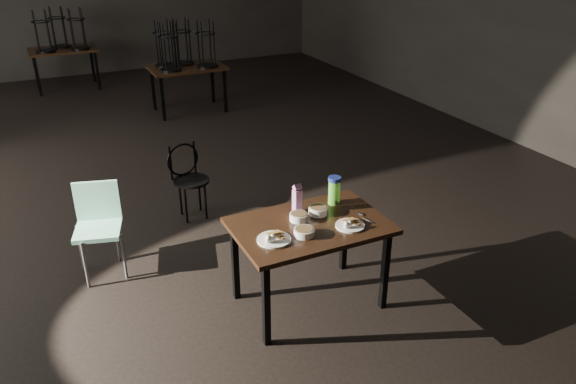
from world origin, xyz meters
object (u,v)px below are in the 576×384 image
juice_carton (297,199)px  bentwood_chair (188,175)px  school_chair (98,221)px  water_bottle (334,190)px  main_table (310,232)px

juice_carton → bentwood_chair: juice_carton is taller
school_chair → juice_carton: bearing=-20.0°
bentwood_chair → school_chair: size_ratio=0.95×
juice_carton → school_chair: bearing=144.7°
juice_carton → water_bottle: (0.35, 0.01, 0.01)m
main_table → bentwood_chair: bentwood_chair is taller
bentwood_chair → water_bottle: bearing=-77.6°
water_bottle → school_chair: (-1.80, 1.01, -0.37)m
juice_carton → bentwood_chair: size_ratio=0.32×
bentwood_chair → school_chair: school_chair is taller
school_chair → bentwood_chair: bearing=49.9°
juice_carton → school_chair: 1.81m
main_table → juice_carton: juice_carton is taller
main_table → water_bottle: water_bottle is taller
water_bottle → juice_carton: bearing=-177.9°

